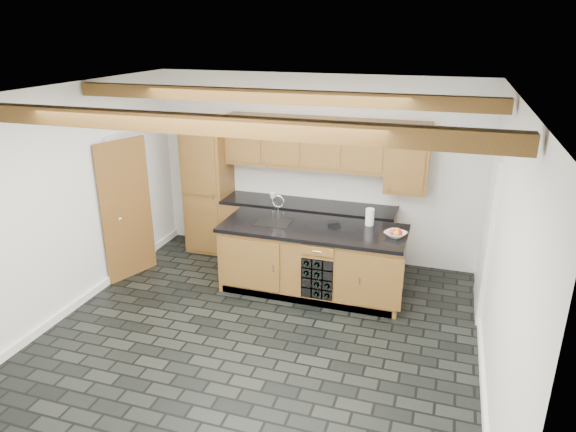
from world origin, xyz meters
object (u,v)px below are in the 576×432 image
island (313,259)px  kitchen_scale (334,224)px  fruit_bowl (396,234)px  paper_towel (370,217)px

island → kitchen_scale: size_ratio=13.84×
fruit_bowl → paper_towel: (-0.38, 0.31, 0.08)m
island → kitchen_scale: (0.25, 0.15, 0.49)m
island → kitchen_scale: 0.57m
fruit_bowl → paper_towel: 0.50m
island → fruit_bowl: (1.07, -0.00, 0.50)m
fruit_bowl → island: bearing=180.0°
kitchen_scale → fruit_bowl: 0.84m
island → fruit_bowl: 1.18m
paper_towel → fruit_bowl: bearing=-38.9°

